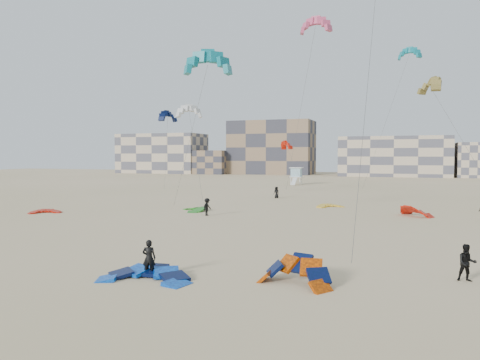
% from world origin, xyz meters
% --- Properties ---
extents(ground, '(320.00, 320.00, 0.00)m').
position_xyz_m(ground, '(0.00, 0.00, 0.00)').
color(ground, beige).
rests_on(ground, ground).
extents(kite_ground_blue, '(4.80, 5.02, 1.76)m').
position_xyz_m(kite_ground_blue, '(1.01, 0.18, 0.00)').
color(kite_ground_blue, '#036FEF').
rests_on(kite_ground_blue, ground).
extents(kite_ground_orange, '(4.52, 4.55, 3.62)m').
position_xyz_m(kite_ground_orange, '(8.34, 1.83, 0.00)').
color(kite_ground_orange, '#FF5900').
rests_on(kite_ground_orange, ground).
extents(kite_ground_red, '(4.38, 4.42, 1.06)m').
position_xyz_m(kite_ground_red, '(-23.88, 20.62, 0.00)').
color(kite_ground_red, red).
rests_on(kite_ground_red, ground).
extents(kite_ground_green, '(5.35, 5.28, 1.50)m').
position_xyz_m(kite_ground_green, '(-9.34, 27.88, 0.00)').
color(kite_ground_green, '#17961E').
rests_on(kite_ground_green, ground).
extents(kite_ground_red_far, '(5.31, 5.30, 3.33)m').
position_xyz_m(kite_ground_red_far, '(14.39, 31.45, 0.00)').
color(kite_ground_red_far, red).
rests_on(kite_ground_red_far, ground).
extents(kite_ground_yellow, '(4.50, 4.54, 0.97)m').
position_xyz_m(kite_ground_yellow, '(4.66, 36.99, 0.00)').
color(kite_ground_yellow, gold).
rests_on(kite_ground_yellow, ground).
extents(kitesurfer_main, '(0.80, 0.64, 1.93)m').
position_xyz_m(kitesurfer_main, '(0.84, 0.82, 0.96)').
color(kitesurfer_main, black).
rests_on(kitesurfer_main, ground).
extents(kitesurfer_b, '(0.99, 0.81, 1.87)m').
position_xyz_m(kitesurfer_b, '(16.33, 5.30, 0.93)').
color(kitesurfer_b, black).
rests_on(kitesurfer_b, ground).
extents(kitesurfer_c, '(0.88, 1.29, 1.83)m').
position_xyz_m(kitesurfer_c, '(-6.22, 24.54, 0.92)').
color(kitesurfer_c, black).
rests_on(kitesurfer_c, ground).
extents(kitesurfer_e, '(0.92, 0.69, 1.70)m').
position_xyz_m(kitesurfer_e, '(-4.60, 46.39, 0.85)').
color(kitesurfer_e, black).
rests_on(kitesurfer_e, ground).
extents(kite_fly_teal_a, '(8.49, 6.90, 15.03)m').
position_xyz_m(kite_fly_teal_a, '(-3.88, 19.46, 14.59)').
color(kite_fly_teal_a, '#177094').
rests_on(kite_fly_teal_a, ground).
extents(kite_fly_grey, '(8.85, 12.18, 12.71)m').
position_xyz_m(kite_fly_grey, '(-15.48, 39.56, 12.34)').
color(kite_fly_grey, white).
rests_on(kite_fly_grey, ground).
extents(kite_fly_pink, '(8.93, 15.88, 22.06)m').
position_xyz_m(kite_fly_pink, '(2.88, 36.23, 21.74)').
color(kite_fly_pink, '#E84E7E').
rests_on(kite_fly_pink, ground).
extents(kite_fly_olive, '(8.82, 8.79, 14.36)m').
position_xyz_m(kite_fly_olive, '(15.74, 35.64, 13.87)').
color(kite_fly_olive, olive).
rests_on(kite_fly_olive, ground).
extents(kite_fly_navy, '(4.43, 5.53, 13.00)m').
position_xyz_m(kite_fly_navy, '(-23.98, 49.03, 12.63)').
color(kite_fly_navy, '#070E40').
rests_on(kite_fly_navy, ground).
extents(kite_fly_teal_b, '(8.77, 9.35, 23.00)m').
position_xyz_m(kite_fly_teal_b, '(13.57, 61.15, 22.70)').
color(kite_fly_teal_b, '#177094').
rests_on(kite_fly_teal_b, ground).
extents(kite_fly_red, '(5.10, 4.24, 8.27)m').
position_xyz_m(kite_fly_red, '(-6.60, 60.39, 8.00)').
color(kite_fly_red, red).
rests_on(kite_fly_red, ground).
extents(lifeguard_tower_far, '(2.67, 5.08, 3.72)m').
position_xyz_m(lifeguard_tower_far, '(-9.04, 79.31, 1.84)').
color(lifeguard_tower_far, white).
rests_on(lifeguard_tower_far, ground).
extents(condo_west_a, '(30.00, 15.00, 14.00)m').
position_xyz_m(condo_west_a, '(-70.00, 130.00, 7.00)').
color(condo_west_a, '#C1AC8E').
rests_on(condo_west_a, ground).
extents(condo_west_b, '(28.00, 14.00, 18.00)m').
position_xyz_m(condo_west_b, '(-30.00, 134.00, 9.00)').
color(condo_west_b, '#80674D').
rests_on(condo_west_b, ground).
extents(condo_mid, '(32.00, 16.00, 12.00)m').
position_xyz_m(condo_mid, '(10.00, 130.00, 6.00)').
color(condo_mid, '#C1AC8E').
rests_on(condo_mid, ground).
extents(condo_fill_left, '(12.00, 10.00, 8.00)m').
position_xyz_m(condo_fill_left, '(-50.00, 128.00, 4.00)').
color(condo_fill_left, '#80674D').
rests_on(condo_fill_left, ground).
extents(condo_fill_right, '(10.00, 10.00, 10.00)m').
position_xyz_m(condo_fill_right, '(32.00, 128.00, 5.00)').
color(condo_fill_right, '#C1AC8E').
rests_on(condo_fill_right, ground).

